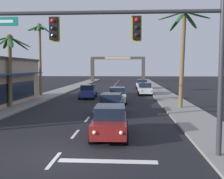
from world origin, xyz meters
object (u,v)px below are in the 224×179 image
(sedan_lead_at_stop_bar, at_px, (110,121))
(sedan_fifth_in_queue, at_px, (117,95))
(sedan_third_in_queue, at_px, (111,104))
(sedan_oncoming_far, at_px, (88,91))
(sedan_parked_nearest_kerb, at_px, (145,89))
(palm_left_third, at_px, (40,44))
(palm_right_second, at_px, (184,41))
(sedan_parked_mid_kerb, at_px, (142,84))
(town_gateway_arch, at_px, (118,66))
(traffic_signal_mast, at_px, (139,42))
(palm_left_second, at_px, (10,57))

(sedan_lead_at_stop_bar, distance_m, sedan_fifth_in_queue, 14.08)
(sedan_third_in_queue, bearing_deg, sedan_oncoming_far, 107.65)
(sedan_parked_nearest_kerb, xyz_separation_m, palm_left_third, (-13.87, -2.88, 5.98))
(sedan_lead_at_stop_bar, relative_size, sedan_oncoming_far, 1.00)
(palm_right_second, bearing_deg, sedan_lead_at_stop_bar, -119.86)
(sedan_third_in_queue, relative_size, palm_left_third, 0.47)
(sedan_parked_mid_kerb, bearing_deg, sedan_oncoming_far, -116.44)
(sedan_lead_at_stop_bar, height_order, sedan_third_in_queue, same)
(palm_right_second, xyz_separation_m, town_gateway_arch, (-7.90, 47.45, -1.83))
(sedan_lead_at_stop_bar, distance_m, sedan_parked_mid_kerb, 33.22)
(sedan_third_in_queue, bearing_deg, palm_left_third, 127.86)
(sedan_parked_nearest_kerb, distance_m, palm_left_third, 15.38)
(traffic_signal_mast, height_order, sedan_third_in_queue, traffic_signal_mast)
(sedan_third_in_queue, xyz_separation_m, sedan_parked_nearest_kerb, (3.66, 16.01, 0.00))
(traffic_signal_mast, bearing_deg, sedan_third_in_queue, 100.13)
(palm_left_second, xyz_separation_m, town_gateway_arch, (7.94, 47.93, -0.39))
(traffic_signal_mast, bearing_deg, palm_left_third, 117.23)
(palm_left_third, bearing_deg, sedan_parked_mid_kerb, 42.78)
(palm_left_third, xyz_separation_m, palm_right_second, (16.51, -9.92, -0.65))
(sedan_parked_mid_kerb, xyz_separation_m, palm_left_second, (-13.25, -23.29, 3.89))
(sedan_fifth_in_queue, height_order, palm_left_second, palm_left_second)
(palm_left_second, xyz_separation_m, palm_left_third, (-0.68, 10.40, 2.09))
(sedan_parked_mid_kerb, relative_size, town_gateway_arch, 0.31)
(traffic_signal_mast, bearing_deg, sedan_parked_mid_kerb, 87.02)
(palm_left_second, relative_size, town_gateway_arch, 0.47)
(sedan_fifth_in_queue, distance_m, town_gateway_arch, 43.80)
(traffic_signal_mast, xyz_separation_m, sedan_parked_nearest_kerb, (1.83, 26.29, -3.94))
(sedan_oncoming_far, relative_size, sedan_parked_nearest_kerb, 1.01)
(sedan_parked_mid_kerb, height_order, palm_right_second, palm_right_second)
(sedan_oncoming_far, bearing_deg, palm_left_second, -124.68)
(traffic_signal_mast, height_order, palm_left_second, palm_left_second)
(sedan_parked_nearest_kerb, distance_m, town_gateway_arch, 35.22)
(traffic_signal_mast, bearing_deg, sedan_lead_at_stop_bar, 113.66)
(palm_left_third, distance_m, palm_right_second, 19.27)
(sedan_lead_at_stop_bar, distance_m, sedan_parked_nearest_kerb, 23.28)
(sedan_third_in_queue, height_order, palm_left_second, palm_left_second)
(sedan_fifth_in_queue, distance_m, palm_right_second, 8.97)
(sedan_lead_at_stop_bar, bearing_deg, sedan_fifth_in_queue, 90.93)
(sedan_lead_at_stop_bar, height_order, palm_right_second, palm_right_second)
(sedan_lead_at_stop_bar, relative_size, sedan_third_in_queue, 1.00)
(palm_left_third, bearing_deg, sedan_oncoming_far, -15.48)
(sedan_parked_nearest_kerb, bearing_deg, sedan_parked_mid_kerb, 89.66)
(sedan_third_in_queue, xyz_separation_m, sedan_parked_mid_kerb, (3.72, 26.02, 0.00))
(sedan_third_in_queue, bearing_deg, town_gateway_arch, 91.80)
(sedan_lead_at_stop_bar, relative_size, sedan_parked_mid_kerb, 1.00)
(sedan_oncoming_far, relative_size, sedan_parked_mid_kerb, 1.00)
(sedan_parked_nearest_kerb, relative_size, palm_left_second, 0.66)
(sedan_fifth_in_queue, bearing_deg, sedan_parked_nearest_kerb, 68.85)
(sedan_parked_nearest_kerb, relative_size, palm_right_second, 0.50)
(sedan_parked_mid_kerb, distance_m, town_gateway_arch, 25.46)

